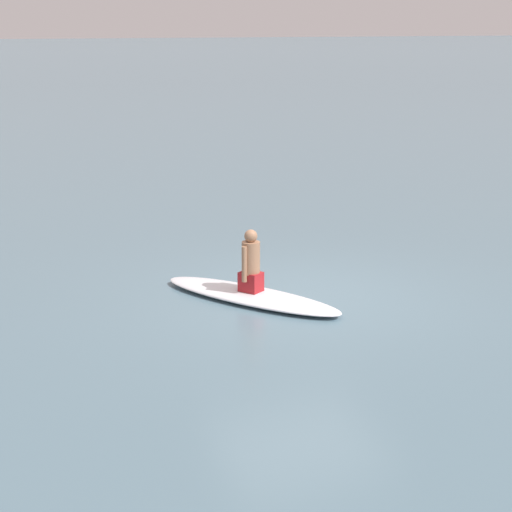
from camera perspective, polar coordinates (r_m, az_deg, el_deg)
ground_plane at (r=12.76m, az=2.90°, el=-2.67°), size 400.00×400.00×0.00m
surfboard at (r=12.57m, az=-0.33°, el=-2.60°), size 2.94×2.29×0.14m
person_paddler at (r=12.44m, az=-0.34°, el=-0.49°), size 0.38×0.37×0.91m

